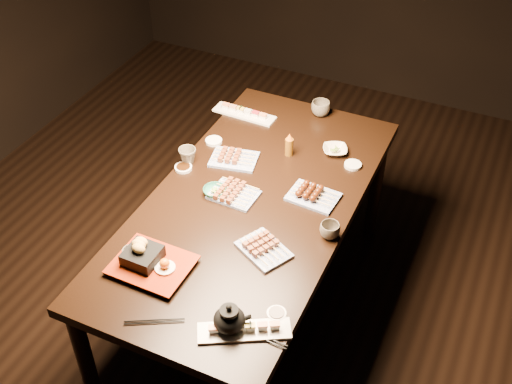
% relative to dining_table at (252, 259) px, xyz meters
% --- Properties ---
extents(ground, '(5.00, 5.00, 0.00)m').
position_rel_dining_table_xyz_m(ground, '(-0.12, -0.06, -0.38)').
color(ground, black).
rests_on(ground, ground).
extents(dining_table, '(1.12, 1.90, 0.75)m').
position_rel_dining_table_xyz_m(dining_table, '(0.00, 0.00, 0.00)').
color(dining_table, black).
rests_on(dining_table, ground).
extents(sushi_platter_near, '(0.35, 0.25, 0.04)m').
position_rel_dining_table_xyz_m(sushi_platter_near, '(0.29, -0.68, 0.40)').
color(sushi_platter_near, white).
rests_on(sushi_platter_near, dining_table).
extents(sushi_platter_far, '(0.35, 0.11, 0.04)m').
position_rel_dining_table_xyz_m(sushi_platter_far, '(-0.34, 0.64, 0.40)').
color(sushi_platter_far, white).
rests_on(sushi_platter_far, dining_table).
extents(yakitori_plate_center, '(0.22, 0.17, 0.06)m').
position_rel_dining_table_xyz_m(yakitori_plate_center, '(-0.09, 0.00, 0.40)').
color(yakitori_plate_center, '#828EB6').
rests_on(yakitori_plate_center, dining_table).
extents(yakitori_plate_right, '(0.26, 0.24, 0.06)m').
position_rel_dining_table_xyz_m(yakitori_plate_right, '(0.18, -0.27, 0.40)').
color(yakitori_plate_right, '#828EB6').
rests_on(yakitori_plate_right, dining_table).
extents(yakitori_plate_left, '(0.26, 0.21, 0.06)m').
position_rel_dining_table_xyz_m(yakitori_plate_left, '(-0.21, 0.25, 0.40)').
color(yakitori_plate_left, '#828EB6').
rests_on(yakitori_plate_left, dining_table).
extents(tsukune_plate, '(0.24, 0.18, 0.06)m').
position_rel_dining_table_xyz_m(tsukune_plate, '(0.25, 0.14, 0.40)').
color(tsukune_plate, '#828EB6').
rests_on(tsukune_plate, dining_table).
extents(edamame_bowl_green, '(0.12, 0.12, 0.03)m').
position_rel_dining_table_xyz_m(edamame_bowl_green, '(-0.18, -0.02, 0.39)').
color(edamame_bowl_green, '#297E5F').
rests_on(edamame_bowl_green, dining_table).
extents(edamame_bowl_cream, '(0.16, 0.16, 0.03)m').
position_rel_dining_table_xyz_m(edamame_bowl_cream, '(0.22, 0.52, 0.39)').
color(edamame_bowl_cream, beige).
rests_on(edamame_bowl_cream, dining_table).
extents(tempura_tray, '(0.32, 0.26, 0.12)m').
position_rel_dining_table_xyz_m(tempura_tray, '(-0.19, -0.55, 0.43)').
color(tempura_tray, black).
rests_on(tempura_tray, dining_table).
extents(teacup_near_left, '(0.08, 0.08, 0.07)m').
position_rel_dining_table_xyz_m(teacup_near_left, '(-0.29, -0.55, 0.41)').
color(teacup_near_left, '#534C40').
rests_on(teacup_near_left, dining_table).
extents(teacup_mid_right, '(0.09, 0.09, 0.07)m').
position_rel_dining_table_xyz_m(teacup_mid_right, '(0.40, -0.07, 0.41)').
color(teacup_mid_right, '#534C40').
rests_on(teacup_mid_right, dining_table).
extents(teacup_far_left, '(0.11, 0.11, 0.08)m').
position_rel_dining_table_xyz_m(teacup_far_left, '(-0.41, 0.14, 0.42)').
color(teacup_far_left, '#534C40').
rests_on(teacup_far_left, dining_table).
extents(teacup_far_right, '(0.13, 0.13, 0.08)m').
position_rel_dining_table_xyz_m(teacup_far_right, '(0.03, 0.82, 0.42)').
color(teacup_far_right, '#534C40').
rests_on(teacup_far_right, dining_table).
extents(teapot, '(0.19, 0.19, 0.12)m').
position_rel_dining_table_xyz_m(teapot, '(0.23, -0.69, 0.44)').
color(teapot, black).
rests_on(teapot, dining_table).
extents(condiment_bottle, '(0.05, 0.05, 0.13)m').
position_rel_dining_table_xyz_m(condiment_bottle, '(0.02, 0.41, 0.44)').
color(condiment_bottle, brown).
rests_on(condiment_bottle, dining_table).
extents(sauce_dish_west, '(0.11, 0.11, 0.02)m').
position_rel_dining_table_xyz_m(sauce_dish_west, '(-0.41, 0.08, 0.38)').
color(sauce_dish_west, white).
rests_on(sauce_dish_west, dining_table).
extents(sauce_dish_east, '(0.12, 0.12, 0.01)m').
position_rel_dining_table_xyz_m(sauce_dish_east, '(0.34, 0.45, 0.38)').
color(sauce_dish_east, white).
rests_on(sauce_dish_east, dining_table).
extents(sauce_dish_se, '(0.09, 0.09, 0.01)m').
position_rel_dining_table_xyz_m(sauce_dish_se, '(0.37, -0.56, 0.38)').
color(sauce_dish_se, white).
rests_on(sauce_dish_se, dining_table).
extents(sauce_dish_nw, '(0.10, 0.10, 0.02)m').
position_rel_dining_table_xyz_m(sauce_dish_nw, '(-0.38, 0.34, 0.38)').
color(sauce_dish_nw, white).
rests_on(sauce_dish_nw, dining_table).
extents(chopsticks_near, '(0.21, 0.13, 0.01)m').
position_rel_dining_table_xyz_m(chopsticks_near, '(-0.04, -0.78, 0.38)').
color(chopsticks_near, black).
rests_on(chopsticks_near, dining_table).
extents(chopsticks_se, '(0.24, 0.03, 0.01)m').
position_rel_dining_table_xyz_m(chopsticks_se, '(0.34, -0.68, 0.38)').
color(chopsticks_se, black).
rests_on(chopsticks_se, dining_table).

